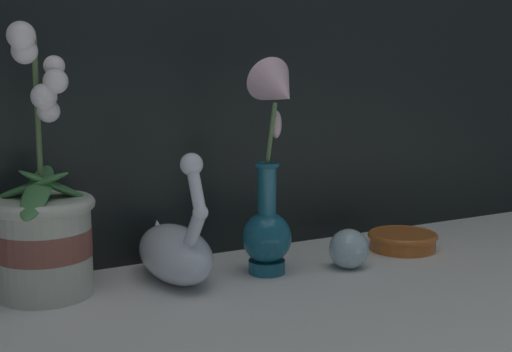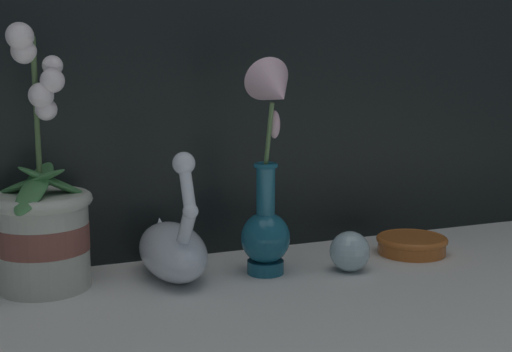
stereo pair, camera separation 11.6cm
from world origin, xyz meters
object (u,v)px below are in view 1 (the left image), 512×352
at_px(amber_dish, 403,239).
at_px(blue_vase, 271,184).
at_px(swan_figurine, 175,249).
at_px(orchid_potted_plant, 44,229).
at_px(glass_sphere, 349,249).

bearing_deg(amber_dish, blue_vase, -175.45).
bearing_deg(swan_figurine, orchid_potted_plant, 172.59).
bearing_deg(blue_vase, amber_dish, 4.55).
relative_size(orchid_potted_plant, amber_dish, 3.13).
xyz_separation_m(orchid_potted_plant, swan_figurine, (0.19, -0.03, -0.05)).
height_order(swan_figurine, amber_dish, swan_figurine).
bearing_deg(amber_dish, glass_sphere, -161.94).
bearing_deg(orchid_potted_plant, swan_figurine, -7.41).
height_order(orchid_potted_plant, glass_sphere, orchid_potted_plant).
bearing_deg(swan_figurine, blue_vase, -16.89).
height_order(swan_figurine, blue_vase, blue_vase).
xyz_separation_m(orchid_potted_plant, blue_vase, (0.34, -0.07, 0.05)).
distance_m(swan_figurine, glass_sphere, 0.29).
bearing_deg(orchid_potted_plant, glass_sphere, -11.60).
distance_m(orchid_potted_plant, blue_vase, 0.35).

